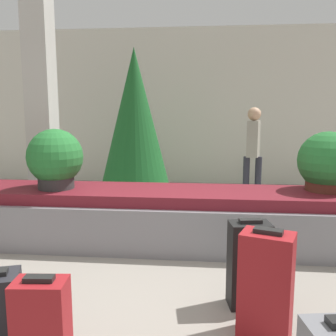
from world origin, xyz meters
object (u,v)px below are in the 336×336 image
object	(u,v)px
suitcase_5	(249,264)
decorated_tree	(135,120)
suitcase_6	(266,286)
pillar	(42,106)
potted_plant_2	(55,159)
suitcase_1	(42,327)
potted_plant_0	(328,163)
traveler_0	(253,146)

from	to	relation	value
suitcase_5	decorated_tree	size ratio (longest dim) A/B	0.28
suitcase_5	suitcase_6	bearing A→B (deg)	-90.29
pillar	potted_plant_2	distance (m)	1.48
suitcase_5	pillar	bearing A→B (deg)	129.21
suitcase_1	potted_plant_2	xyz separation A→B (m)	(-0.77, 2.16, 0.69)
potted_plant_0	suitcase_5	bearing A→B (deg)	-124.80
decorated_tree	traveler_0	bearing A→B (deg)	4.58
suitcase_1	suitcase_5	size ratio (longest dim) A/B	0.85
suitcase_5	traveler_0	world-z (taller)	traveler_0
pillar	potted_plant_0	world-z (taller)	pillar
suitcase_5	potted_plant_0	bearing A→B (deg)	46.29
traveler_0	decorated_tree	bearing A→B (deg)	109.51
pillar	decorated_tree	bearing A→B (deg)	37.73
potted_plant_0	traveler_0	bearing A→B (deg)	105.17
pillar	traveler_0	xyz separation A→B (m)	(3.17, 1.08, -0.67)
pillar	traveler_0	bearing A→B (deg)	18.81
suitcase_5	suitcase_6	size ratio (longest dim) A/B	0.92
suitcase_1	traveler_0	distance (m)	4.79
suitcase_1	decorated_tree	bearing A→B (deg)	88.32
suitcase_1	pillar	bearing A→B (deg)	108.26
decorated_tree	potted_plant_0	bearing A→B (deg)	-37.01
suitcase_6	pillar	bearing A→B (deg)	153.78
pillar	potted_plant_0	xyz separation A→B (m)	(3.73, -0.99, -0.64)
suitcase_1	potted_plant_2	bearing A→B (deg)	104.76
pillar	suitcase_5	distance (m)	3.87
traveler_0	potted_plant_0	bearing A→B (deg)	-149.91
suitcase_6	decorated_tree	xyz separation A→B (m)	(-1.60, 3.79, 0.99)
traveler_0	decorated_tree	xyz separation A→B (m)	(-1.98, -0.16, 0.43)
pillar	potted_plant_0	bearing A→B (deg)	-14.93
suitcase_1	traveler_0	bearing A→B (deg)	63.62
suitcase_6	traveler_0	xyz separation A→B (m)	(0.38, 3.95, 0.56)
pillar	suitcase_1	world-z (taller)	pillar
suitcase_5	traveler_0	size ratio (longest dim) A/B	0.45
potted_plant_0	decorated_tree	xyz separation A→B (m)	(-2.54, 1.92, 0.41)
potted_plant_2	traveler_0	xyz separation A→B (m)	(2.51, 2.26, -0.05)
pillar	potted_plant_2	world-z (taller)	pillar
pillar	potted_plant_2	size ratio (longest dim) A/B	4.65
suitcase_1	potted_plant_2	world-z (taller)	potted_plant_2
suitcase_6	suitcase_5	bearing A→B (deg)	118.19
pillar	decorated_tree	world-z (taller)	pillar
pillar	suitcase_5	xyz separation A→B (m)	(2.73, -2.44, -1.26)
traveler_0	decorated_tree	size ratio (longest dim) A/B	0.62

